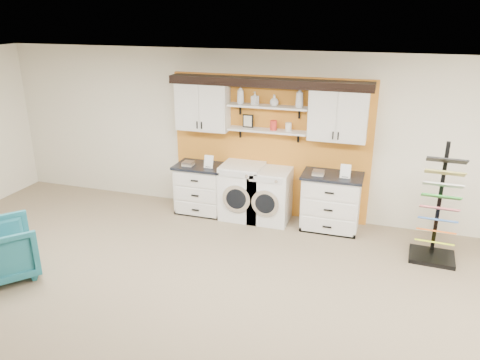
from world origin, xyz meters
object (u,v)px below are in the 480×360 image
(armchair, at_px, (2,251))
(base_cabinet_right, at_px, (331,202))
(dryer, at_px, (270,195))
(sample_rack, at_px, (437,224))
(washer, at_px, (242,191))
(base_cabinet_left, at_px, (202,188))

(armchair, bearing_deg, base_cabinet_right, -104.11)
(dryer, distance_m, sample_rack, 2.63)
(base_cabinet_right, relative_size, washer, 1.01)
(washer, xyz_separation_m, dryer, (0.49, 0.00, -0.02))
(base_cabinet_left, bearing_deg, dryer, -0.16)
(base_cabinet_right, relative_size, armchair, 1.14)
(base_cabinet_left, xyz_separation_m, dryer, (1.25, -0.00, 0.02))
(base_cabinet_left, bearing_deg, washer, -0.26)
(base_cabinet_left, height_order, washer, washer)
(washer, xyz_separation_m, armchair, (-2.47, -2.83, -0.09))
(base_cabinet_right, distance_m, armchair, 4.88)
(base_cabinet_left, height_order, base_cabinet_right, base_cabinet_right)
(base_cabinet_left, height_order, dryer, dryer)
(dryer, xyz_separation_m, armchair, (-2.96, -2.83, -0.07))
(base_cabinet_left, xyz_separation_m, washer, (0.75, -0.00, 0.04))
(base_cabinet_left, xyz_separation_m, armchair, (-1.71, -2.83, -0.05))
(washer, bearing_deg, armchair, -131.07)
(base_cabinet_right, relative_size, dryer, 1.05)
(base_cabinet_left, relative_size, sample_rack, 0.52)
(base_cabinet_right, distance_m, sample_rack, 1.65)
(base_cabinet_left, relative_size, dryer, 0.98)
(washer, bearing_deg, base_cabinet_left, 179.74)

